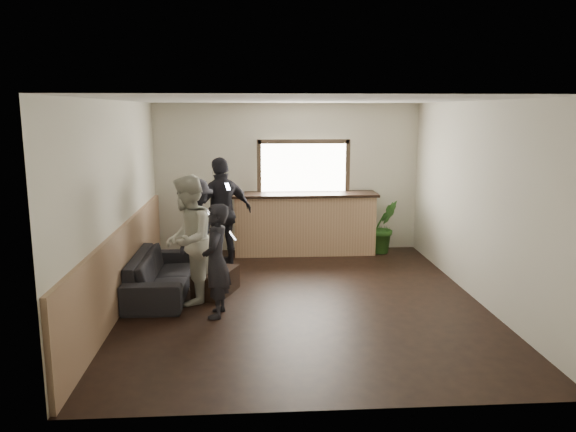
{
  "coord_description": "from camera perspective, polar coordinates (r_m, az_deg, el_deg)",
  "views": [
    {
      "loc": [
        -0.7,
        -7.62,
        2.67
      ],
      "look_at": [
        -0.16,
        0.4,
        1.15
      ],
      "focal_mm": 35.0,
      "sensor_mm": 36.0,
      "label": 1
    }
  ],
  "objects": [
    {
      "name": "room_shell",
      "position": [
        7.71,
        -4.07,
        1.72
      ],
      "size": [
        5.01,
        6.01,
        2.8
      ],
      "color": "silver",
      "rests_on": "ground"
    },
    {
      "name": "potted_plant",
      "position": [
        10.75,
        9.68,
        -1.07
      ],
      "size": [
        0.66,
        0.59,
        1.01
      ],
      "primitive_type": "imported",
      "rotation": [
        0.0,
        0.0,
        0.31
      ],
      "color": "#2D6623",
      "rests_on": "ground"
    },
    {
      "name": "person_c",
      "position": [
        9.08,
        -9.31,
        -1.26
      ],
      "size": [
        0.88,
        1.17,
        1.61
      ],
      "rotation": [
        0.0,
        0.0,
        -1.87
      ],
      "color": "black",
      "rests_on": "ground"
    },
    {
      "name": "ground",
      "position": [
        8.1,
        1.35,
        -8.53
      ],
      "size": [
        5.0,
        6.0,
        0.01
      ],
      "primitive_type": "cube",
      "color": "black"
    },
    {
      "name": "person_b",
      "position": [
        7.91,
        -10.14,
        -2.4
      ],
      "size": [
        0.76,
        0.94,
        1.8
      ],
      "rotation": [
        0.0,
        0.0,
        -1.67
      ],
      "color": "beige",
      "rests_on": "ground"
    },
    {
      "name": "coffee_table",
      "position": [
        8.38,
        -7.34,
        -6.67
      ],
      "size": [
        0.7,
        0.9,
        0.35
      ],
      "primitive_type": "cube",
      "rotation": [
        0.0,
        0.0,
        -0.36
      ],
      "color": "black",
      "rests_on": "ground"
    },
    {
      "name": "cup_a",
      "position": [
        8.44,
        -7.3,
        -4.95
      ],
      "size": [
        0.17,
        0.17,
        0.1
      ],
      "primitive_type": "imported",
      "rotation": [
        0.0,
        0.0,
        5.43
      ],
      "color": "silver",
      "rests_on": "coffee_table"
    },
    {
      "name": "cup_b",
      "position": [
        8.14,
        -6.79,
        -5.53
      ],
      "size": [
        0.11,
        0.11,
        0.1
      ],
      "primitive_type": "imported",
      "rotation": [
        0.0,
        0.0,
        3.1
      ],
      "color": "silver",
      "rests_on": "coffee_table"
    },
    {
      "name": "person_a",
      "position": [
        7.35,
        -7.3,
        -4.53
      ],
      "size": [
        0.47,
        0.58,
        1.49
      ],
      "rotation": [
        0.0,
        0.0,
        -1.66
      ],
      "color": "black",
      "rests_on": "ground"
    },
    {
      "name": "person_d",
      "position": [
        9.63,
        -6.69,
        0.33
      ],
      "size": [
        1.19,
        0.95,
        1.89
      ],
      "rotation": [
        0.0,
        0.0,
        -2.62
      ],
      "color": "black",
      "rests_on": "ground"
    },
    {
      "name": "bar_counter",
      "position": [
        10.56,
        1.68,
        -0.37
      ],
      "size": [
        2.7,
        0.68,
        2.13
      ],
      "color": "tan",
      "rests_on": "ground"
    },
    {
      "name": "sofa",
      "position": [
        8.51,
        -12.74,
        -5.74
      ],
      "size": [
        0.8,
        2.04,
        0.6
      ],
      "primitive_type": "imported",
      "rotation": [
        0.0,
        0.0,
        1.57
      ],
      "color": "black",
      "rests_on": "ground"
    }
  ]
}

